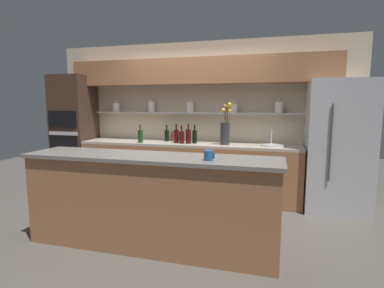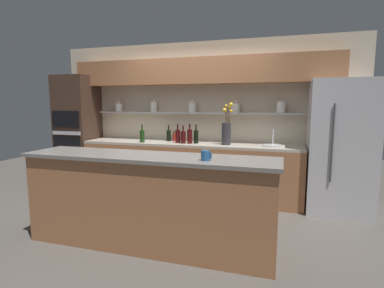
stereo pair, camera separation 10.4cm
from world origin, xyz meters
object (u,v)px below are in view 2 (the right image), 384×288
object	(u,v)px
oven_tower	(78,132)
bottle_wine_0	(190,136)
sink_fixture	(272,145)
coffee_mug	(205,155)
bottle_wine_4	(169,135)
bottle_wine_1	(142,136)
refrigerator	(340,147)
bottle_wine_2	(196,136)
flower_vase	(226,132)
bottle_wine_5	(183,137)
bottle_wine_6	(178,136)
bottle_sauce_3	(174,137)

from	to	relation	value
oven_tower	bottle_wine_0	distance (m)	2.20
sink_fixture	coffee_mug	distance (m)	2.02
sink_fixture	bottle_wine_4	world-z (taller)	bottle_wine_4
bottle_wine_0	bottle_wine_1	size ratio (longest dim) A/B	1.08
refrigerator	coffee_mug	distance (m)	2.42
bottle_wine_4	coffee_mug	bearing A→B (deg)	-60.02
bottle_wine_2	bottle_wine_4	xyz separation A→B (m)	(-0.53, 0.14, -0.01)
refrigerator	bottle_wine_0	xyz separation A→B (m)	(-2.24, -0.04, 0.09)
refrigerator	sink_fixture	bearing A→B (deg)	177.02
flower_vase	sink_fixture	distance (m)	0.73
oven_tower	bottle_wine_4	bearing A→B (deg)	3.87
bottle_wine_4	bottle_wine_5	size ratio (longest dim) A/B	0.97
bottle_wine_6	bottle_wine_2	bearing A→B (deg)	7.85
bottle_wine_2	bottle_wine_5	world-z (taller)	bottle_wine_2
bottle_wine_5	refrigerator	bearing A→B (deg)	1.47
oven_tower	bottle_wine_6	size ratio (longest dim) A/B	6.63
oven_tower	bottle_sauce_3	world-z (taller)	oven_tower
sink_fixture	bottle_wine_6	bearing A→B (deg)	-177.25
refrigerator	coffee_mug	size ratio (longest dim) A/B	18.17
refrigerator	bottle_wine_6	distance (m)	2.45
refrigerator	bottle_wine_1	xyz separation A→B (m)	(-3.04, -0.13, 0.08)
sink_fixture	bottle_wine_2	bearing A→B (deg)	-178.54
oven_tower	bottle_sauce_3	size ratio (longest dim) A/B	12.24
oven_tower	sink_fixture	distance (m)	3.50
flower_vase	bottle_sauce_3	distance (m)	0.98
bottle_wine_5	bottle_wine_2	bearing A→B (deg)	21.55
coffee_mug	bottle_wine_6	bearing A→B (deg)	116.95
flower_vase	bottle_wine_6	world-z (taller)	flower_vase
bottle_wine_4	coffee_mug	world-z (taller)	bottle_wine_4
flower_vase	sink_fixture	bearing A→B (deg)	5.16
oven_tower	bottle_wine_6	bearing A→B (deg)	-1.74
bottle_sauce_3	bottle_wine_4	distance (m)	0.10
bottle_wine_5	bottle_wine_6	xyz separation A→B (m)	(-0.11, 0.04, 0.01)
bottle_wine_0	bottle_wine_4	xyz separation A→B (m)	(-0.44, 0.20, -0.02)
flower_vase	bottle_wine_0	distance (m)	0.60
flower_vase	bottle_wine_6	xyz separation A→B (m)	(-0.81, -0.01, -0.09)
flower_vase	bottle_wine_2	distance (m)	0.52
coffee_mug	sink_fixture	bearing A→B (deg)	73.81
bottle_sauce_3	bottle_wine_5	size ratio (longest dim) A/B	0.58
flower_vase	bottle_wine_4	size ratio (longest dim) A/B	2.35
bottle_wine_4	oven_tower	bearing A→B (deg)	-176.13
refrigerator	bottle_wine_2	bearing A→B (deg)	179.52
bottle_wine_0	bottle_wine_1	xyz separation A→B (m)	(-0.81, -0.09, -0.01)
bottle_wine_4	refrigerator	bearing A→B (deg)	-3.32
refrigerator	bottle_sauce_3	xyz separation A→B (m)	(-2.59, 0.18, 0.04)
refrigerator	oven_tower	size ratio (longest dim) A/B	0.92
refrigerator	bottle_wine_5	bearing A→B (deg)	-178.53
bottle_wine_5	bottle_wine_6	size ratio (longest dim) A/B	0.94
bottle_sauce_3	bottle_wine_4	xyz separation A→B (m)	(-0.09, -0.03, 0.03)
bottle_wine_0	bottle_sauce_3	bearing A→B (deg)	147.34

